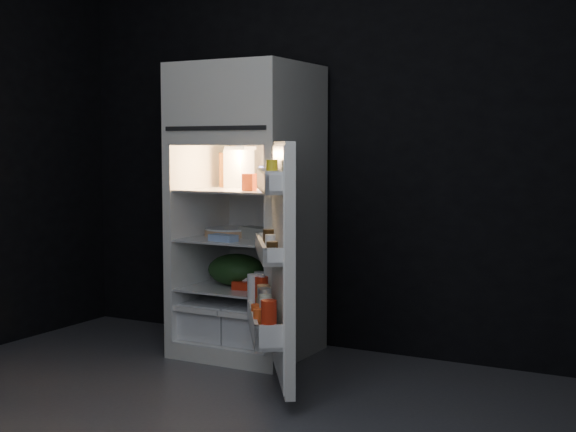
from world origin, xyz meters
The scene contains 17 objects.
floor centered at (0.00, 0.00, 0.00)m, with size 4.00×3.40×0.00m, color #505055.
wall_back centered at (0.00, 1.70, 1.35)m, with size 4.00×0.00×2.70m, color black.
refrigerator centered at (-0.49, 1.32, 0.96)m, with size 0.76×0.71×1.78m.
fridge_door centered at (0.09, 0.63, 0.68)m, with size 0.56×0.70×1.22m.
milk_jug centered at (-0.59, 1.37, 1.15)m, with size 0.14×0.14×0.24m, color white.
mayo_jar centered at (-0.39, 1.37, 1.10)m, with size 0.10×0.10×0.14m, color navy.
jam_jar centered at (-0.29, 1.30, 1.09)m, with size 0.11×0.11×0.13m, color #301E0D.
amber_bottle centered at (-0.72, 1.42, 1.14)m, with size 0.08×0.08×0.22m, color #C4661F.
small_carton centered at (-0.37, 1.13, 1.08)m, with size 0.07×0.05×0.10m, color #E54D1A.
egg_carton centered at (-0.38, 1.26, 0.76)m, with size 0.28×0.11×0.07m, color gray.
pie centered at (-0.63, 1.32, 0.75)m, with size 0.32×0.32×0.04m, color tan.
flat_package centered at (-0.51, 1.06, 0.75)m, with size 0.17×0.08×0.04m, color #8BA9D8.
wrapped_pkg centered at (-0.24, 1.38, 0.75)m, with size 0.11×0.09×0.05m, color beige.
produce_bag centered at (-0.55, 1.27, 0.52)m, with size 0.36×0.31×0.20m, color #193815.
yogurt_tray centered at (-0.38, 1.20, 0.45)m, with size 0.25×0.13×0.05m, color red.
small_can_red centered at (-0.37, 1.39, 0.47)m, with size 0.06×0.06×0.09m, color red.
small_can_silver centered at (-0.26, 1.46, 0.47)m, with size 0.06×0.06×0.09m, color silver.
Camera 1 is at (2.08, -2.90, 1.29)m, focal length 50.00 mm.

